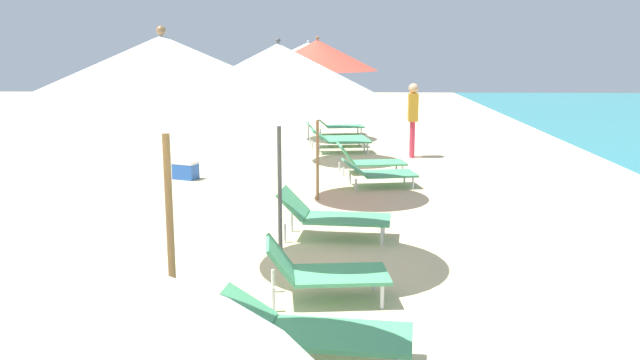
# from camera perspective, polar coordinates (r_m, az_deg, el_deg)

# --- Properties ---
(umbrella_third) EXTENTS (2.18, 2.18, 2.74)m
(umbrella_third) POSITION_cam_1_polar(r_m,az_deg,el_deg) (4.38, -13.20, 8.73)
(umbrella_third) COLOR olive
(umbrella_third) RESTS_ON ground
(lounger_third_shoreside) EXTENTS (1.69, 0.81, 0.58)m
(lounger_third_shoreside) POSITION_cam_1_polar(r_m,az_deg,el_deg) (5.66, -0.78, -12.58)
(lounger_third_shoreside) COLOR #4CA572
(lounger_third_shoreside) RESTS_ON ground
(umbrella_fourth) EXTENTS (2.29, 2.29, 2.69)m
(umbrella_fourth) POSITION_cam_1_polar(r_m,az_deg,el_deg) (7.64, -3.56, 9.34)
(umbrella_fourth) COLOR #4C4C51
(umbrella_fourth) RESTS_ON ground
(lounger_fourth_shoreside) EXTENTS (1.58, 0.79, 0.67)m
(lounger_fourth_shoreside) POSITION_cam_1_polar(r_m,az_deg,el_deg) (9.17, 0.98, -2.96)
(lounger_fourth_shoreside) COLOR #4CA572
(lounger_fourth_shoreside) RESTS_ON ground
(lounger_fourth_inland) EXTENTS (1.32, 0.77, 0.66)m
(lounger_fourth_inland) POSITION_cam_1_polar(r_m,az_deg,el_deg) (7.01, 0.20, -7.70)
(lounger_fourth_inland) COLOR #4CA572
(lounger_fourth_inland) RESTS_ON ground
(umbrella_fifth) EXTENTS (1.99, 1.99, 2.75)m
(umbrella_fifth) POSITION_cam_1_polar(r_m,az_deg,el_deg) (11.21, -0.22, 10.53)
(umbrella_fifth) COLOR olive
(umbrella_fifth) RESTS_ON ground
(lounger_fifth_shoreside) EXTENTS (1.43, 0.91, 0.51)m
(lounger_fifth_shoreside) POSITION_cam_1_polar(r_m,az_deg,el_deg) (12.54, 4.99, 0.66)
(lounger_fifth_shoreside) COLOR #4CA572
(lounger_fifth_shoreside) RESTS_ON ground
(umbrella_sixth) EXTENTS (2.04, 2.04, 2.66)m
(umbrella_sixth) POSITION_cam_1_polar(r_m,az_deg,el_deg) (14.97, -0.24, 10.46)
(umbrella_sixth) COLOR #4C4C51
(umbrella_sixth) RESTS_ON ground
(lounger_sixth_shoreside) EXTENTS (1.51, 0.81, 0.59)m
(lounger_sixth_shoreside) POSITION_cam_1_polar(r_m,az_deg,el_deg) (16.41, 1.70, 3.45)
(lounger_sixth_shoreside) COLOR #4CA572
(lounger_sixth_shoreside) RESTS_ON ground
(lounger_sixth_inland) EXTENTS (1.47, 0.85, 0.61)m
(lounger_sixth_inland) POSITION_cam_1_polar(r_m,az_deg,el_deg) (13.89, 4.17, 1.68)
(lounger_sixth_inland) COLOR #4CA572
(lounger_sixth_inland) RESTS_ON ground
(umbrella_farthest) EXTENTS (1.99, 1.99, 2.71)m
(umbrella_farthest) POSITION_cam_1_polar(r_m,az_deg,el_deg) (18.52, -1.02, 10.88)
(umbrella_farthest) COLOR silver
(umbrella_farthest) RESTS_ON ground
(lounger_farthest_shoreside) EXTENTS (1.53, 0.85, 0.57)m
(lounger_farthest_shoreside) POSITION_cam_1_polar(r_m,az_deg,el_deg) (19.72, 1.51, 4.70)
(lounger_farthest_shoreside) COLOR #4CA572
(lounger_farthest_shoreside) RESTS_ON ground
(lounger_farthest_inland) EXTENTS (1.59, 0.83, 0.63)m
(lounger_farthest_inland) POSITION_cam_1_polar(r_m,az_deg,el_deg) (17.39, 1.23, 3.79)
(lounger_farthest_inland) COLOR #4CA572
(lounger_farthest_inland) RESTS_ON ground
(person_walking_near) EXTENTS (0.32, 0.41, 1.60)m
(person_walking_near) POSITION_cam_1_polar(r_m,az_deg,el_deg) (22.48, -5.01, 7.25)
(person_walking_near) COLOR orange
(person_walking_near) RESTS_ON ground
(person_walking_mid) EXTENTS (0.23, 0.36, 1.73)m
(person_walking_mid) POSITION_cam_1_polar(r_m,az_deg,el_deg) (15.83, 7.89, 5.71)
(person_walking_mid) COLOR #D8334C
(person_walking_mid) RESTS_ON ground
(cooler_box) EXTENTS (0.54, 0.44, 0.36)m
(cooler_box) POSITION_cam_1_polar(r_m,az_deg,el_deg) (13.50, -11.34, 0.84)
(cooler_box) COLOR #2659B2
(cooler_box) RESTS_ON ground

